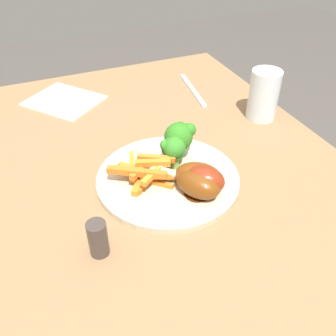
{
  "coord_description": "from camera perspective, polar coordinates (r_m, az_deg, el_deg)",
  "views": [
    {
      "loc": [
        0.49,
        -0.23,
        1.17
      ],
      "look_at": [
        0.0,
        -0.02,
        0.75
      ],
      "focal_mm": 39.68,
      "sensor_mm": 36.0,
      "label": 1
    }
  ],
  "objects": [
    {
      "name": "chicken_drumstick_extra",
      "position": [
        0.65,
        5.11,
        -1.72
      ],
      "size": [
        0.11,
        0.11,
        0.05
      ],
      "color": "#5D190C",
      "rests_on": "dinner_plate"
    },
    {
      "name": "chicken_drumstick_near",
      "position": [
        0.64,
        4.25,
        -2.37
      ],
      "size": [
        0.12,
        0.09,
        0.05
      ],
      "color": "#4D210A",
      "rests_on": "dinner_plate"
    },
    {
      "name": "water_glass",
      "position": [
        0.89,
        14.48,
        10.82
      ],
      "size": [
        0.07,
        0.07,
        0.12
      ],
      "primitive_type": "cylinder",
      "color": "silver",
      "rests_on": "dining_table"
    },
    {
      "name": "broccoli_floret_front",
      "position": [
        0.69,
        0.84,
        3.04
      ],
      "size": [
        0.04,
        0.05,
        0.06
      ],
      "color": "#79B44A",
      "rests_on": "dinner_plate"
    },
    {
      "name": "napkin",
      "position": [
        0.99,
        -15.65,
        9.93
      ],
      "size": [
        0.22,
        0.22,
        0.0
      ],
      "primitive_type": "cube",
      "rotation": [
        0.0,
        0.0,
        0.68
      ],
      "color": "white",
      "rests_on": "dining_table"
    },
    {
      "name": "dining_table",
      "position": [
        0.78,
        1.51,
        -8.0
      ],
      "size": [
        1.08,
        0.69,
        0.71
      ],
      "color": "#8E6B47",
      "rests_on": "ground_plane"
    },
    {
      "name": "chicken_drumstick_far",
      "position": [
        0.65,
        4.34,
        -1.24
      ],
      "size": [
        0.11,
        0.12,
        0.05
      ],
      "color": "#56220A",
      "rests_on": "dinner_plate"
    },
    {
      "name": "dinner_plate",
      "position": [
        0.69,
        -0.0,
        -1.69
      ],
      "size": [
        0.27,
        0.27,
        0.01
      ],
      "primitive_type": "cylinder",
      "color": "beige",
      "rests_on": "dining_table"
    },
    {
      "name": "fork",
      "position": [
        1.01,
        3.82,
        11.9
      ],
      "size": [
        0.19,
        0.04,
        0.0
      ],
      "primitive_type": "cube",
      "rotation": [
        0.0,
        0.0,
        3.01
      ],
      "color": "silver",
      "rests_on": "dining_table"
    },
    {
      "name": "broccoli_floret_back",
      "position": [
        0.7,
        0.83,
        3.01
      ],
      "size": [
        0.05,
        0.04,
        0.06
      ],
      "color": "#91A15A",
      "rests_on": "dinner_plate"
    },
    {
      "name": "broccoli_floret_middle",
      "position": [
        0.71,
        1.79,
        4.92
      ],
      "size": [
        0.06,
        0.06,
        0.08
      ],
      "color": "#76A04F",
      "rests_on": "dinner_plate"
    },
    {
      "name": "pepper_shaker",
      "position": [
        0.57,
        -10.71,
        -10.6
      ],
      "size": [
        0.03,
        0.03,
        0.06
      ],
      "primitive_type": "cylinder",
      "color": "#423833",
      "rests_on": "dining_table"
    },
    {
      "name": "carrot_fries_pile",
      "position": [
        0.67,
        -3.42,
        -0.52
      ],
      "size": [
        0.12,
        0.13,
        0.04
      ],
      "color": "orange",
      "rests_on": "dinner_plate"
    }
  ]
}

